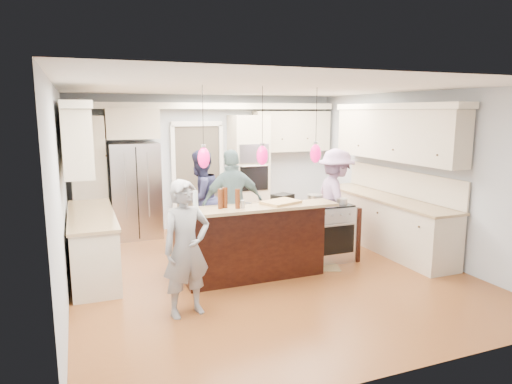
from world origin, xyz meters
TOP-DOWN VIEW (x-y plane):
  - ground_plane at (0.00, 0.00)m, footprint 6.00×6.00m
  - room_shell at (0.00, 0.00)m, footprint 5.54×6.04m
  - refrigerator at (-1.55, 2.64)m, footprint 0.90×0.70m
  - oven_column at (0.75, 2.67)m, footprint 0.72×0.69m
  - back_upper_cabinets at (-0.75, 2.76)m, footprint 5.30×0.61m
  - right_counter_run at (2.44, 0.30)m, footprint 0.64×3.10m
  - left_cabinets at (-2.44, 0.80)m, footprint 0.64×2.30m
  - kitchen_island at (-0.25, 0.07)m, footprint 2.10×1.46m
  - island_range at (1.16, 0.15)m, footprint 0.82×0.71m
  - pendant_lights at (-0.25, -0.51)m, footprint 1.75×0.15m
  - person_bar_end at (-1.42, -1.05)m, footprint 0.66×0.50m
  - person_far_left at (-0.56, 1.60)m, footprint 1.05×0.98m
  - person_far_right at (-0.21, 0.85)m, footprint 1.04×0.44m
  - person_range_side at (1.60, 0.63)m, footprint 0.82×1.21m
  - floor_rug at (0.89, 0.15)m, footprint 1.08×1.28m
  - water_bottle at (-1.20, -0.61)m, footprint 0.09×0.09m
  - beer_bottle_a at (-0.83, -0.48)m, footprint 0.07×0.07m
  - beer_bottle_b at (-0.62, -0.55)m, footprint 0.08×0.08m
  - beer_bottle_c at (-0.76, -0.45)m, footprint 0.08×0.08m
  - drink_can at (-0.55, -0.57)m, footprint 0.07×0.07m
  - cutting_board at (0.05, -0.47)m, footprint 0.58×0.50m
  - pot_large at (0.98, 0.25)m, footprint 0.24×0.24m
  - pot_small at (1.35, 0.05)m, footprint 0.18×0.18m

SIDE VIEW (x-z plane):
  - ground_plane at x=0.00m, z-range 0.00..0.00m
  - floor_rug at x=0.89m, z-range 0.00..0.01m
  - island_range at x=1.16m, z-range 0.00..0.92m
  - kitchen_island at x=-0.25m, z-range -0.07..1.05m
  - person_bar_end at x=-1.42m, z-range 0.00..1.61m
  - person_far_left at x=-0.56m, z-range 0.00..1.72m
  - person_range_side at x=1.60m, z-range 0.00..1.74m
  - person_far_right at x=-0.21m, z-range 0.00..1.77m
  - refrigerator at x=-1.55m, z-range 0.00..1.80m
  - pot_small at x=1.35m, z-range 0.92..1.01m
  - pot_large at x=0.98m, z-range 0.92..1.06m
  - right_counter_run at x=2.44m, z-range -0.20..2.31m
  - left_cabinets at x=-2.44m, z-range -0.20..2.31m
  - cutting_board at x=0.05m, z-range 1.12..1.16m
  - oven_column at x=0.75m, z-range 0.00..2.30m
  - drink_can at x=-0.55m, z-range 1.12..1.23m
  - beer_bottle_b at x=-0.62m, z-range 1.12..1.38m
  - beer_bottle_a at x=-0.83m, z-range 1.12..1.38m
  - beer_bottle_c at x=-0.76m, z-range 1.12..1.39m
  - water_bottle at x=-1.20m, z-range 1.12..1.40m
  - back_upper_cabinets at x=-0.75m, z-range 0.40..2.94m
  - pendant_lights at x=-0.25m, z-range 1.29..2.32m
  - room_shell at x=0.00m, z-range 0.46..3.18m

